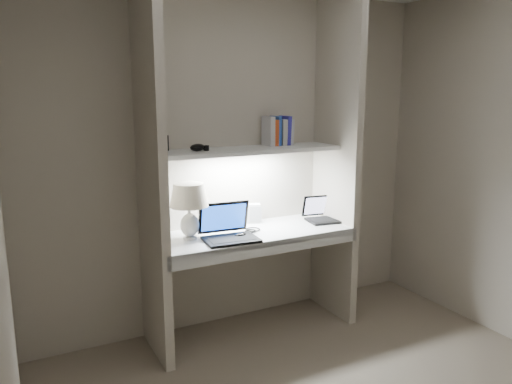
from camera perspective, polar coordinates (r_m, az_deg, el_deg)
back_wall at (r=3.78m, az=-2.31°, el=3.56°), size 3.20×0.01×2.50m
alcove_panel_left at (r=3.27m, az=-11.90°, el=2.08°), size 0.06×0.55×2.50m
alcove_panel_right at (r=3.91m, az=9.18°, el=3.70°), size 0.06×0.55×2.50m
desk at (r=3.64m, az=-0.40°, el=-4.80°), size 1.40×0.55×0.04m
desk_apron at (r=3.43m, az=1.59°, el=-6.36°), size 1.46×0.03×0.10m
shelf at (r=3.60m, az=-1.10°, el=4.78°), size 1.40×0.36×0.03m
strip_light at (r=3.60m, az=-1.10°, el=4.44°), size 0.60×0.04×0.02m
table_lamp at (r=3.42m, az=-7.65°, el=-1.10°), size 0.26×0.26×0.39m
laptop_main at (r=3.44m, az=-3.20°, el=-4.46°), size 0.39×0.34×0.24m
laptop_netbook at (r=3.96m, az=7.82°, el=-2.59°), size 0.33×0.30×0.19m
speaker at (r=3.84m, az=-0.31°, el=-2.45°), size 0.13×0.11×0.15m
mouse at (r=3.48m, az=-1.82°, el=-4.94°), size 0.11×0.08×0.04m
cable_coil at (r=3.65m, az=-0.37°, el=-4.30°), size 0.11×0.11×0.01m
sticky_note at (r=3.40m, az=-4.86°, el=-5.63°), size 0.09×0.09×0.00m
book_row at (r=3.81m, az=2.49°, el=6.94°), size 0.21×0.15×0.22m
shelf_box at (r=3.48m, az=-10.57°, el=5.50°), size 0.07×0.06×0.11m
shelf_gadget at (r=3.44m, az=-6.70°, el=5.08°), size 0.14×0.12×0.05m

